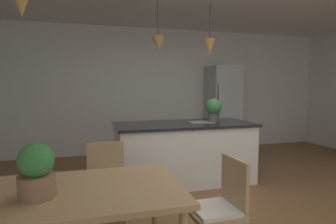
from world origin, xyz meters
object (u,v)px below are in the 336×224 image
(dining_table, at_px, (55,201))
(kitchen_island, at_px, (184,152))
(potted_plant_on_island, at_px, (214,109))
(potted_plant_on_table, at_px, (36,171))
(refrigerator, at_px, (223,109))
(chair_far_right, at_px, (106,183))
(chair_kitchen_end, at_px, (220,207))

(dining_table, bearing_deg, kitchen_island, 50.77)
(potted_plant_on_island, xyz_separation_m, potted_plant_on_table, (-2.21, -2.08, -0.19))
(dining_table, height_order, refrigerator, refrigerator)
(potted_plant_on_table, bearing_deg, dining_table, 41.02)
(potted_plant_on_island, relative_size, potted_plant_on_table, 1.01)
(potted_plant_on_table, bearing_deg, potted_plant_on_island, 43.25)
(chair_far_right, height_order, potted_plant_on_island, potted_plant_on_island)
(chair_far_right, height_order, kitchen_island, kitchen_island)
(potted_plant_on_table, bearing_deg, chair_far_right, 61.92)
(refrigerator, relative_size, potted_plant_on_island, 5.18)
(refrigerator, xyz_separation_m, potted_plant_on_table, (-3.25, -3.83, -0.04))
(chair_kitchen_end, bearing_deg, chair_far_right, 135.39)
(dining_table, distance_m, refrigerator, 4.91)
(kitchen_island, height_order, potted_plant_on_table, potted_plant_on_table)
(refrigerator, relative_size, potted_plant_on_table, 5.24)
(chair_far_right, xyz_separation_m, kitchen_island, (1.23, 1.15, -0.01))
(kitchen_island, relative_size, potted_plant_on_table, 5.73)
(potted_plant_on_table, bearing_deg, refrigerator, 49.67)
(chair_far_right, distance_m, kitchen_island, 1.69)
(chair_kitchen_end, xyz_separation_m, potted_plant_on_island, (0.86, 2.00, 0.63))
(chair_far_right, xyz_separation_m, potted_plant_on_island, (1.72, 1.15, 0.63))
(potted_plant_on_table, bearing_deg, kitchen_island, 50.31)
(chair_far_right, relative_size, chair_kitchen_end, 1.00)
(potted_plant_on_island, bearing_deg, dining_table, -136.65)
(kitchen_island, bearing_deg, dining_table, -129.23)
(dining_table, bearing_deg, chair_kitchen_end, 0.10)
(kitchen_island, bearing_deg, potted_plant_on_island, 0.00)
(chair_far_right, distance_m, potted_plant_on_table, 1.14)
(chair_far_right, height_order, potted_plant_on_table, potted_plant_on_table)
(dining_table, xyz_separation_m, kitchen_island, (1.63, 2.00, -0.21))
(dining_table, relative_size, potted_plant_on_island, 4.82)
(potted_plant_on_island, bearing_deg, potted_plant_on_table, -136.75)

